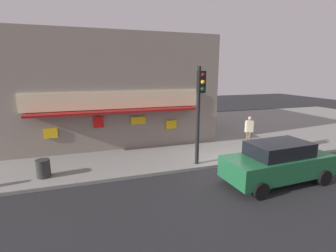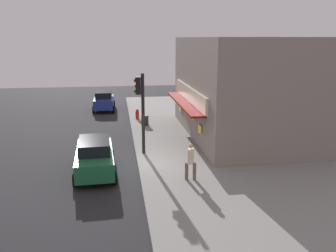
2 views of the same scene
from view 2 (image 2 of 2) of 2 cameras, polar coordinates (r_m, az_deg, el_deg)
The scene contains 9 objects.
ground_plane at distance 19.18m, azimuth -4.87°, elevation -6.16°, with size 64.27×64.27×0.00m, color #232326.
sidewalk at distance 20.67m, azimuth 14.60°, elevation -4.87°, with size 42.85×13.76×0.15m, color gray.
corner_building at distance 24.86m, azimuth 14.32°, elevation 6.08°, with size 12.31×10.28×6.44m.
traffic_light at distance 19.85m, azimuth -4.34°, elevation 3.73°, with size 0.32×0.58×4.54m.
fire_hydrant at distance 29.11m, azimuth -4.91°, elevation 1.90°, with size 0.53×0.29×0.82m.
trash_can at distance 26.96m, azimuth -3.70°, elevation 0.92°, with size 0.55×0.55×0.76m, color #2D2D2D.
pedestrian at distance 16.53m, azimuth 3.63°, elevation -5.44°, with size 0.55×0.55×1.74m.
parked_car_green at distance 18.08m, azimuth -11.59°, elevation -4.72°, with size 4.58×2.16×1.72m.
parked_car_blue at distance 33.74m, azimuth -10.15°, elevation 3.98°, with size 3.97×2.00×1.74m.
Camera 2 is at (18.00, -0.94, 6.56)m, focal length 38.30 mm.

